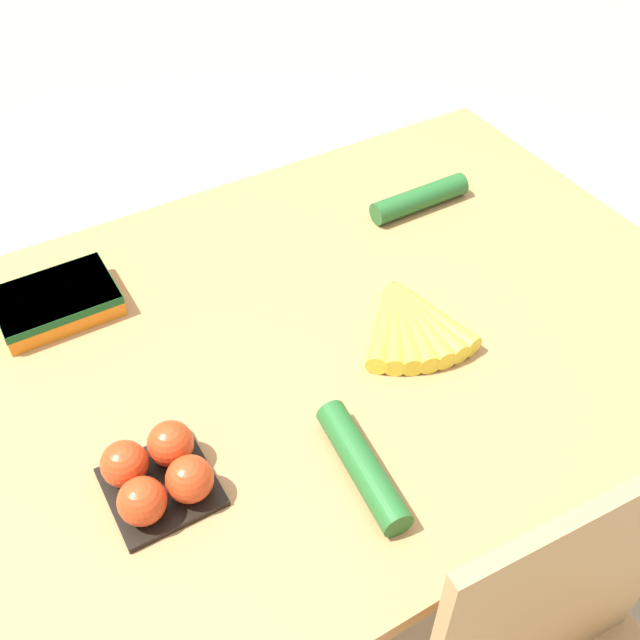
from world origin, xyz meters
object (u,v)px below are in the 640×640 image
tomato_pack (157,474)px  cucumber_far (420,199)px  cucumber_near (362,465)px  banana_bunch (410,325)px  carrot_bag (56,300)px

tomato_pack → cucumber_far: size_ratio=0.68×
tomato_pack → cucumber_near: tomato_pack is taller
tomato_pack → cucumber_far: bearing=-152.9°
banana_bunch → tomato_pack: 0.48m
tomato_pack → carrot_bag: size_ratio=0.73×
cucumber_near → cucumber_far: bearing=-132.8°
tomato_pack → carrot_bag: (0.02, -0.42, -0.01)m
carrot_bag → cucumber_near: cucumber_near is taller
banana_bunch → tomato_pack: (0.48, 0.08, 0.02)m
banana_bunch → tomato_pack: bearing=9.1°
tomato_pack → banana_bunch: bearing=-170.9°
banana_bunch → cucumber_far: cucumber_far is taller
banana_bunch → carrot_bag: carrot_bag is taller
carrot_bag → cucumber_near: (-0.27, 0.55, -0.00)m
cucumber_far → cucumber_near: bearing=47.2°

